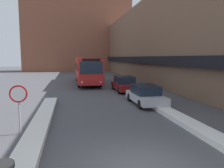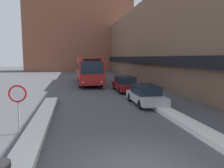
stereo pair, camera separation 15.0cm
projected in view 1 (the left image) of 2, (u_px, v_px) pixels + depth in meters
building_row_right at (155, 43)px, 31.17m from camera, size 5.50×60.00×11.00m
building_backdrop_far at (78, 36)px, 55.07m from camera, size 26.00×8.00×17.45m
snow_bank_left at (37, 132)px, 9.56m from camera, size 0.90×15.12×0.26m
snow_bank_right at (190, 124)px, 10.65m from camera, size 0.90×14.09×0.26m
city_bus at (87, 70)px, 28.27m from camera, size 2.72×12.07×3.30m
parked_car_front at (145, 95)px, 15.73m from camera, size 1.87×4.30×1.39m
parked_car_middle at (124, 84)px, 21.79m from camera, size 1.92×4.61×1.50m
stop_sign at (19, 99)px, 9.43m from camera, size 0.76×0.08×2.19m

